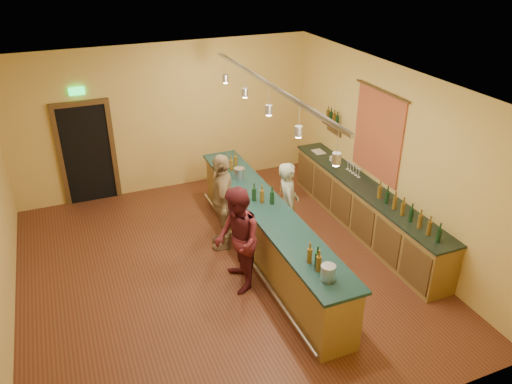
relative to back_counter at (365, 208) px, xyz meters
name	(u,v)px	position (x,y,z in m)	size (l,w,h in m)	color
floor	(221,270)	(-2.97, -0.18, -0.49)	(7.00, 7.00, 0.00)	#552618
ceiling	(213,86)	(-2.97, -0.18, 2.71)	(6.50, 7.00, 0.02)	silver
wall_back	(166,119)	(-2.97, 3.32, 1.11)	(6.50, 0.02, 3.20)	#D8B151
wall_front	(329,335)	(-2.97, -3.68, 1.11)	(6.50, 0.02, 3.20)	#D8B151
wall_right	(390,156)	(0.28, -0.18, 1.11)	(0.02, 7.00, 3.20)	#D8B151
doorway	(87,151)	(-4.67, 3.30, 0.64)	(1.15, 0.09, 2.48)	black
tapestry	(378,135)	(0.26, 0.22, 1.36)	(0.03, 1.40, 1.60)	#A72122
bottle_shelf	(333,120)	(0.20, 1.72, 1.18)	(0.17, 0.55, 0.54)	#432D14
back_counter	(365,208)	(0.00, 0.00, 0.00)	(0.60, 4.55, 1.27)	brown
tasting_bar	(267,230)	(-2.10, -0.18, 0.12)	(0.73, 5.10, 1.38)	brown
pendant_track	(269,95)	(-2.10, -0.18, 2.50)	(0.11, 4.60, 0.50)	silver
bartender	(288,204)	(-1.55, 0.16, 0.33)	(0.59, 0.39, 1.63)	gray
customer_a	(237,240)	(-2.84, -0.70, 0.40)	(0.86, 0.67, 1.76)	#59191E
customer_b	(223,201)	(-2.65, 0.55, 0.42)	(1.06, 0.44, 1.81)	#997A51
bar_stool	(286,179)	(-0.83, 1.75, -0.01)	(0.30, 0.30, 0.62)	#A87F4C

